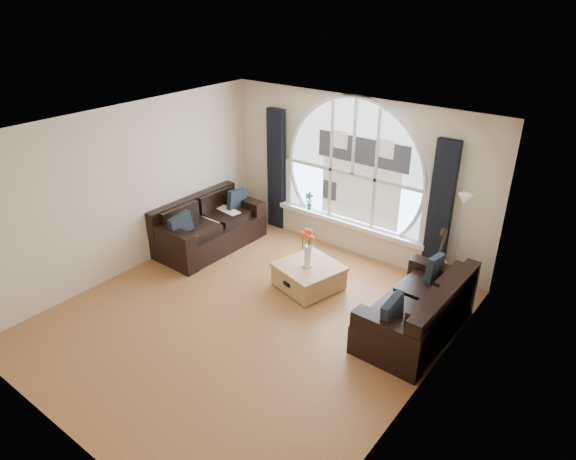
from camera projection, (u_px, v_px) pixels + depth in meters
The scene contains 21 objects.
ground at pixel (250, 318), 7.28m from camera, with size 5.00×5.50×0.01m, color brown.
ceiling at pixel (242, 133), 6.09m from camera, with size 5.00×5.50×0.01m, color silver.
wall_back at pixel (354, 176), 8.65m from camera, with size 5.00×0.01×2.70m, color beige.
wall_front at pixel (49, 338), 4.73m from camera, with size 5.00×0.01×2.70m, color beige.
wall_left at pixel (128, 191), 8.05m from camera, with size 0.01×5.50×2.70m, color beige.
wall_right at pixel (425, 298), 5.32m from camera, with size 0.01×5.50×2.70m, color beige.
attic_slope at pixel (409, 204), 5.04m from camera, with size 0.92×5.50×0.72m, color silver.
arched_window at pixel (354, 161), 8.50m from camera, with size 2.60×0.06×2.15m, color silver.
window_sill at pixel (349, 223), 8.94m from camera, with size 2.90×0.22×0.08m, color white.
window_frame at pixel (353, 162), 8.48m from camera, with size 2.76×0.08×2.15m, color white.
neighbor_house at pixel (361, 170), 8.47m from camera, with size 1.70×0.02×1.50m, color silver.
curtain_left at pixel (276, 170), 9.52m from camera, with size 0.35×0.12×2.30m, color black.
curtain_right at pixel (440, 213), 7.77m from camera, with size 0.35×0.12×2.30m, color black.
sofa_left at pixel (210, 226), 9.07m from camera, with size 0.98×1.96×0.87m, color black.
sofa_right at pixel (416, 307), 6.82m from camera, with size 0.94×1.89×0.84m, color black.
coffee_chest at pixel (309, 275), 7.92m from camera, with size 0.88×0.88×0.43m, color tan.
throw_blanket at pixel (220, 216), 9.24m from camera, with size 0.55×0.55×0.10m, color silver.
vase_flowers at pixel (308, 244), 7.65m from camera, with size 0.24×0.24×0.70m, color white.
floor_lamp at pixel (457, 244), 7.60m from camera, with size 0.24×0.24×1.60m, color #B2B2B2.
guitar at pixel (441, 257), 7.80m from camera, with size 0.36×0.24×1.06m, color olive.
potted_plant at pixel (309, 201), 9.32m from camera, with size 0.17×0.11×0.32m, color #1E6023.
Camera 1 is at (4.08, -4.41, 4.34)m, focal length 31.77 mm.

